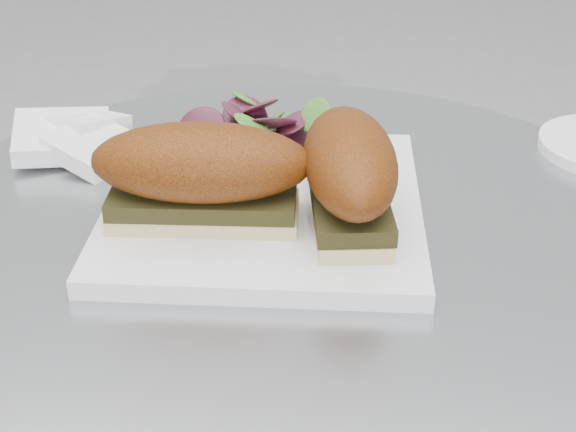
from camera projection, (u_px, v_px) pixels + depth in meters
plate at (265, 205)px, 0.68m from camera, size 0.28×0.28×0.02m
sandwich_left at (202, 172)px, 0.62m from camera, size 0.18×0.10×0.08m
sandwich_right at (349, 170)px, 0.62m from camera, size 0.10×0.17×0.08m
salad at (259, 130)px, 0.73m from camera, size 0.11×0.11×0.05m
napkin at (79, 147)px, 0.77m from camera, size 0.13×0.13×0.02m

